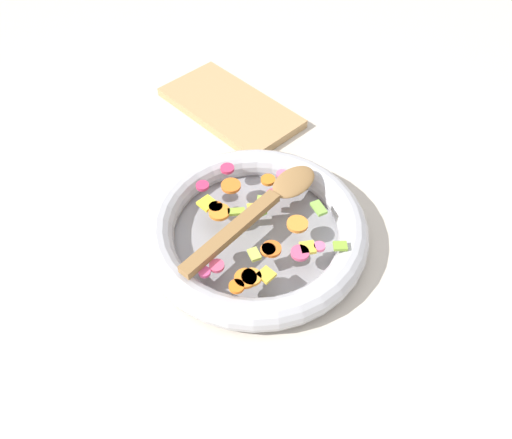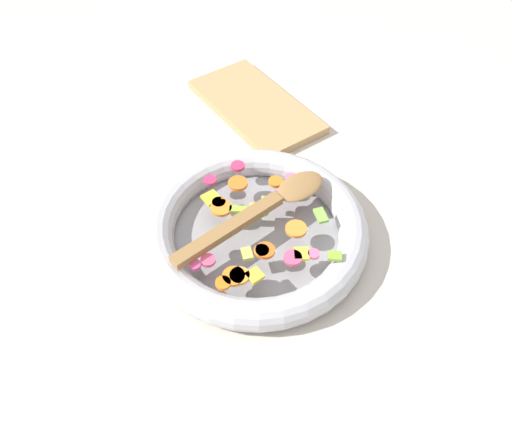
% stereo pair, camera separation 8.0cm
% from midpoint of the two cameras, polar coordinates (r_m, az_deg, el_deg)
% --- Properties ---
extents(ground_plane, '(4.00, 4.00, 0.00)m').
position_cam_midpoint_polar(ground_plane, '(0.84, 2.73, -2.37)').
color(ground_plane, beige).
extents(skillet, '(0.37, 0.37, 0.05)m').
position_cam_midpoint_polar(skillet, '(0.82, 2.78, -1.42)').
color(skillet, gray).
rests_on(skillet, ground_plane).
extents(chopped_vegetables, '(0.28, 0.26, 0.01)m').
position_cam_midpoint_polar(chopped_vegetables, '(0.79, 2.68, -0.87)').
color(chopped_vegetables, orange).
rests_on(chopped_vegetables, skillet).
extents(wooden_spoon, '(0.06, 0.30, 0.01)m').
position_cam_midpoint_polar(wooden_spoon, '(0.81, 4.28, 1.34)').
color(wooden_spoon, olive).
rests_on(wooden_spoon, chopped_vegetables).
extents(cutting_board, '(0.30, 0.15, 0.02)m').
position_cam_midpoint_polar(cutting_board, '(1.09, 2.10, 12.71)').
color(cutting_board, tan).
rests_on(cutting_board, ground_plane).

